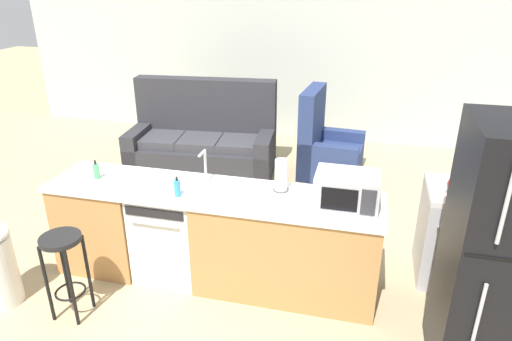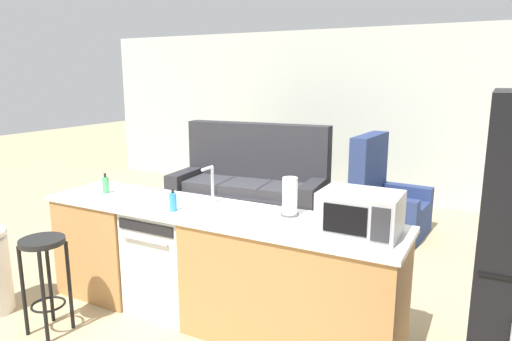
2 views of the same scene
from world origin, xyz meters
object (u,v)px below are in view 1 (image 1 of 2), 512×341
(microwave, at_px, (347,190))
(armchair, at_px, (325,150))
(dishwasher, at_px, (171,233))
(stove_range, at_px, (465,235))
(kettle, at_px, (458,186))
(dish_soap_bottle, at_px, (96,171))
(paper_towel_roll, at_px, (281,176))
(soap_bottle, at_px, (177,188))
(couch, at_px, (204,143))
(refrigerator, at_px, (506,260))
(bar_stool, at_px, (64,259))

(microwave, relative_size, armchair, 0.42)
(dishwasher, relative_size, stove_range, 0.93)
(dishwasher, bearing_deg, kettle, 9.85)
(dish_soap_bottle, distance_m, armchair, 3.30)
(stove_range, relative_size, microwave, 1.80)
(paper_towel_roll, distance_m, soap_bottle, 0.88)
(couch, bearing_deg, refrigerator, -43.04)
(refrigerator, relative_size, kettle, 8.98)
(refrigerator, bearing_deg, armchair, 114.62)
(dishwasher, height_order, soap_bottle, soap_bottle)
(couch, bearing_deg, dishwasher, -76.74)
(dishwasher, xyz_separation_m, microwave, (1.54, -0.00, 0.62))
(dishwasher, bearing_deg, microwave, -0.05)
(stove_range, xyz_separation_m, bar_stool, (-3.18, -1.30, 0.08))
(dishwasher, xyz_separation_m, stove_range, (2.60, 0.55, 0.03))
(microwave, height_order, soap_bottle, microwave)
(refrigerator, height_order, armchair, refrigerator)
(kettle, bearing_deg, dish_soap_bottle, -172.03)
(dish_soap_bottle, xyz_separation_m, armchair, (1.80, 2.69, -0.62))
(bar_stool, bearing_deg, dishwasher, 52.41)
(dish_soap_bottle, height_order, kettle, kettle)
(microwave, distance_m, bar_stool, 2.31)
(refrigerator, distance_m, bar_stool, 3.21)
(microwave, relative_size, soap_bottle, 2.84)
(couch, bearing_deg, armchair, 9.03)
(dish_soap_bottle, bearing_deg, soap_bottle, -10.06)
(couch, bearing_deg, microwave, -48.76)
(dishwasher, relative_size, dish_soap_bottle, 4.77)
(soap_bottle, bearing_deg, dish_soap_bottle, 169.94)
(armchair, bearing_deg, refrigerator, -65.38)
(armchair, bearing_deg, stove_range, -55.20)
(bar_stool, bearing_deg, stove_range, 22.23)
(paper_towel_roll, bearing_deg, dish_soap_bottle, -174.33)
(dishwasher, relative_size, refrigerator, 0.46)
(dishwasher, distance_m, refrigerator, 2.70)
(refrigerator, xyz_separation_m, dish_soap_bottle, (-3.28, 0.54, 0.05))
(bar_stool, bearing_deg, dish_soap_bottle, 97.99)
(soap_bottle, bearing_deg, dishwasher, 135.69)
(soap_bottle, relative_size, kettle, 0.86)
(dishwasher, xyz_separation_m, soap_bottle, (0.17, -0.16, 0.55))
(couch, xyz_separation_m, armchair, (1.69, 0.27, -0.04))
(microwave, bearing_deg, armchair, 98.98)
(stove_range, bearing_deg, dish_soap_bottle, -170.28)
(microwave, height_order, kettle, microwave)
(refrigerator, bearing_deg, bar_stool, -176.38)
(dish_soap_bottle, bearing_deg, paper_towel_roll, 5.67)
(stove_range, xyz_separation_m, dish_soap_bottle, (-3.28, -0.56, 0.52))
(paper_towel_roll, xyz_separation_m, dish_soap_bottle, (-1.67, -0.17, -0.07))
(microwave, xyz_separation_m, soap_bottle, (-1.38, -0.16, -0.07))
(refrigerator, distance_m, armchair, 3.59)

